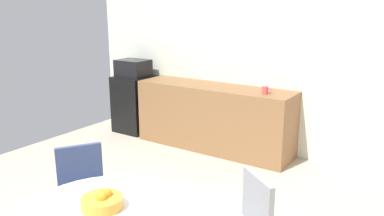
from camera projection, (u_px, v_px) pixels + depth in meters
wall_back at (275, 58)px, 5.07m from camera, size 6.00×0.10×2.60m
counter_block at (214, 117)px, 5.39m from camera, size 2.24×0.60×0.90m
mini_fridge at (135, 104)px, 6.18m from camera, size 0.54×0.54×0.89m
microwave at (133, 68)px, 6.03m from camera, size 0.48×0.38×0.26m
chair_navy at (82, 184)px, 3.21m from camera, size 0.58×0.58×0.83m
fruit_bowl at (102, 201)px, 2.36m from camera, size 0.26×0.26×0.11m
mug_white at (265, 90)px, 4.77m from camera, size 0.13×0.08×0.09m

